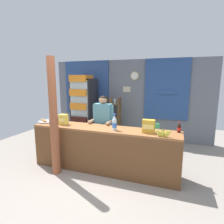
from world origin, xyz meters
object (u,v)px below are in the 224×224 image
object	(u,v)px
stall_counter	(102,146)
soda_bottle_water	(114,123)
timber_post	(54,120)
pastry_tray	(47,121)
banana_bunch	(163,133)
bottle_shelf_rack	(113,117)
snack_box_instant_noodle	(63,119)
drink_fridge	(84,105)
shopkeeper	(103,120)
plastic_lawn_chair	(153,136)
soda_bottle_cola	(179,128)
soda_bottle_orange_soda	(51,122)
snack_box_choco_powder	(149,126)

from	to	relation	value
stall_counter	soda_bottle_water	xyz separation A→B (m)	(0.27, 0.01, 0.50)
timber_post	soda_bottle_water	xyz separation A→B (m)	(1.16, 0.35, -0.05)
pastry_tray	banana_bunch	bearing A→B (deg)	-5.83
bottle_shelf_rack	snack_box_instant_noodle	bearing A→B (deg)	-101.89
bottle_shelf_rack	banana_bunch	distance (m)	2.85
bottle_shelf_rack	pastry_tray	bearing A→B (deg)	-115.42
snack_box_instant_noodle	pastry_tray	distance (m)	0.52
stall_counter	banana_bunch	xyz separation A→B (m)	(1.21, -0.10, 0.42)
drink_fridge	soda_bottle_water	world-z (taller)	drink_fridge
timber_post	shopkeeper	xyz separation A→B (m)	(0.67, 0.93, -0.15)
drink_fridge	banana_bunch	world-z (taller)	drink_fridge
plastic_lawn_chair	soda_bottle_cola	distance (m)	1.32
plastic_lawn_chair	soda_bottle_orange_soda	size ratio (longest dim) A/B	4.11
soda_bottle_water	snack_box_instant_noodle	xyz separation A→B (m)	(-1.22, 0.07, -0.03)
bottle_shelf_rack	soda_bottle_orange_soda	distance (m)	2.36
plastic_lawn_chair	pastry_tray	distance (m)	2.64
plastic_lawn_chair	snack_box_instant_noodle	distance (m)	2.27
stall_counter	drink_fridge	bearing A→B (deg)	126.82
shopkeeper	soda_bottle_orange_soda	size ratio (longest dim) A/B	7.38
snack_box_choco_powder	soda_bottle_water	bearing A→B (deg)	-174.71
drink_fridge	bottle_shelf_rack	distance (m)	1.03
bottle_shelf_rack	shopkeeper	size ratio (longest dim) A/B	0.88
soda_bottle_orange_soda	snack_box_choco_powder	bearing A→B (deg)	4.60
shopkeeper	banana_bunch	world-z (taller)	shopkeeper
soda_bottle_cola	soda_bottle_orange_soda	bearing A→B (deg)	-171.71
soda_bottle_orange_soda	soda_bottle_cola	bearing A→B (deg)	8.29
stall_counter	soda_bottle_orange_soda	world-z (taller)	soda_bottle_orange_soda
stall_counter	snack_box_instant_noodle	bearing A→B (deg)	174.93
soda_bottle_orange_soda	snack_box_instant_noodle	distance (m)	0.26
drink_fridge	snack_box_instant_noodle	size ratio (longest dim) A/B	9.03
snack_box_instant_noodle	bottle_shelf_rack	bearing A→B (deg)	78.11
timber_post	plastic_lawn_chair	distance (m)	2.50
stall_counter	bottle_shelf_rack	size ratio (longest dim) A/B	2.28
shopkeeper	pastry_tray	world-z (taller)	shopkeeper
bottle_shelf_rack	snack_box_choco_powder	bearing A→B (deg)	-55.39
banana_bunch	bottle_shelf_rack	bearing A→B (deg)	127.34
shopkeeper	pastry_tray	size ratio (longest dim) A/B	3.59
shopkeeper	stall_counter	bearing A→B (deg)	-70.33
shopkeeper	banana_bunch	size ratio (longest dim) A/B	5.61
stall_counter	soda_bottle_water	size ratio (longest dim) A/B	9.23
snack_box_instant_noodle	banana_bunch	world-z (taller)	snack_box_instant_noodle
timber_post	bottle_shelf_rack	bearing A→B (deg)	81.58
timber_post	soda_bottle_cola	xyz separation A→B (m)	(2.35, 0.62, -0.11)
snack_box_choco_powder	soda_bottle_orange_soda	bearing A→B (deg)	-175.40
bottle_shelf_rack	soda_bottle_water	world-z (taller)	bottle_shelf_rack
timber_post	bottle_shelf_rack	xyz separation A→B (m)	(0.37, 2.49, -0.41)
soda_bottle_cola	snack_box_instant_noodle	world-z (taller)	snack_box_instant_noodle
stall_counter	plastic_lawn_chair	bearing A→B (deg)	57.17
stall_counter	snack_box_instant_noodle	distance (m)	1.07
soda_bottle_cola	timber_post	bearing A→B (deg)	-165.23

